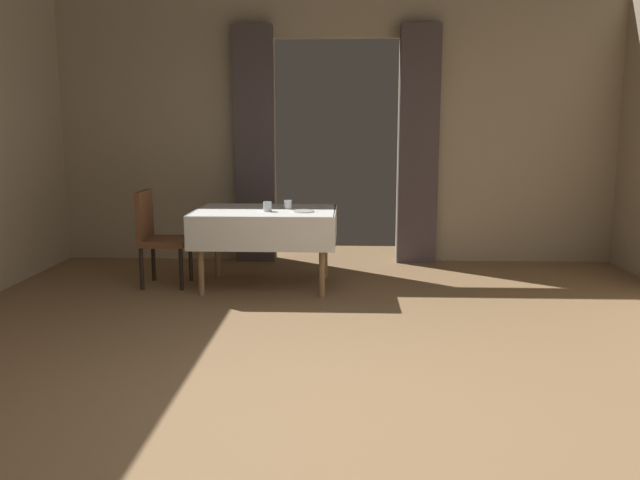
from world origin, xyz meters
name	(u,v)px	position (x,y,z in m)	size (l,w,h in m)	color
ground	(322,415)	(0.00, 0.00, 0.00)	(10.08, 10.08, 0.00)	olive
wall_back	(336,128)	(0.00, 4.18, 1.52)	(6.40, 0.27, 3.00)	tan
dining_table_mid	(266,220)	(-0.65, 2.87, 0.65)	(1.35, 1.00, 0.75)	olive
chair_mid_left	(157,233)	(-1.71, 2.85, 0.52)	(0.44, 0.44, 0.93)	black
plate_mid_a	(303,211)	(-0.28, 2.73, 0.76)	(0.20, 0.20, 0.01)	white
glass_mid_b	(267,207)	(-0.62, 2.75, 0.80)	(0.08, 0.08, 0.09)	silver
glass_mid_c	(288,204)	(-0.44, 2.95, 0.79)	(0.07, 0.07, 0.09)	silver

